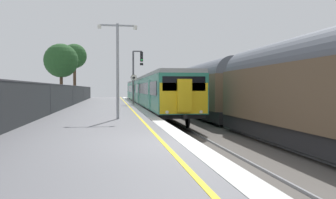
{
  "coord_description": "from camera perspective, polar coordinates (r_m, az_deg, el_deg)",
  "views": [
    {
      "loc": [
        -1.76,
        -9.46,
        1.53
      ],
      "look_at": [
        1.62,
        11.17,
        0.88
      ],
      "focal_mm": 36.34,
      "sensor_mm": 36.0,
      "label": 1
    }
  ],
  "objects": [
    {
      "name": "freight_train_adjacent_track",
      "position": [
        35.54,
        3.48,
        1.81
      ],
      "size": [
        2.6,
        56.21,
        4.67
      ],
      "color": "#232326",
      "rests_on": "ground"
    },
    {
      "name": "speed_limit_sign",
      "position": [
        32.53,
        -5.76,
        2.31
      ],
      "size": [
        0.59,
        0.08,
        2.89
      ],
      "color": "#59595B",
      "rests_on": "ground"
    },
    {
      "name": "signal_gantry",
      "position": [
        34.98,
        -5.43,
        4.8
      ],
      "size": [
        1.1,
        0.24,
        5.44
      ],
      "color": "#47474C",
      "rests_on": "ground"
    },
    {
      "name": "platform_lamp_mid",
      "position": [
        17.53,
        -8.45,
        6.28
      ],
      "size": [
        2.0,
        0.2,
        4.84
      ],
      "color": "#93999E",
      "rests_on": "ground"
    },
    {
      "name": "commuter_train_at_platform",
      "position": [
        37.65,
        -3.42,
        1.38
      ],
      "size": [
        2.83,
        39.15,
        3.81
      ],
      "color": "#2D846B",
      "rests_on": "ground"
    },
    {
      "name": "background_tree_centre",
      "position": [
        48.64,
        -15.43,
        6.89
      ],
      "size": [
        3.34,
        3.34,
        7.73
      ],
      "color": "#473323",
      "rests_on": "ground"
    },
    {
      "name": "ground",
      "position": [
        10.65,
        15.58,
        -9.87
      ],
      "size": [
        17.4,
        110.0,
        1.21
      ],
      "color": "slate"
    },
    {
      "name": "background_tree_left",
      "position": [
        39.21,
        -17.57,
        6.1
      ],
      "size": [
        3.7,
        3.7,
        6.48
      ],
      "color": "#473323",
      "rests_on": "ground"
    }
  ]
}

